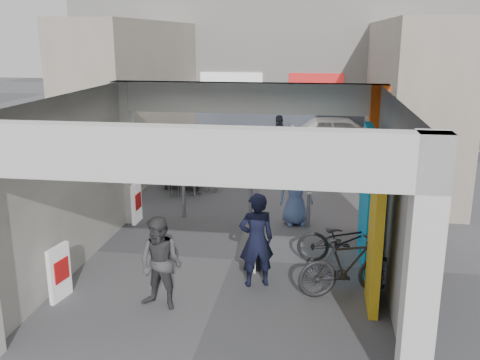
% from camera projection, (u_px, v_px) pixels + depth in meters
% --- Properties ---
extents(ground, '(90.00, 90.00, 0.00)m').
position_uv_depth(ground, '(232.00, 260.00, 11.21)').
color(ground, '#555459').
rests_on(ground, ground).
extents(arcade_canopy, '(6.40, 6.45, 6.40)m').
position_uv_depth(arcade_canopy, '(254.00, 163.00, 9.74)').
color(arcade_canopy, silver).
rests_on(arcade_canopy, ground).
extents(far_building, '(18.00, 4.08, 8.00)m').
position_uv_depth(far_building, '(283.00, 48.00, 23.51)').
color(far_building, white).
rests_on(far_building, ground).
extents(plaza_bldg_left, '(2.00, 9.00, 5.00)m').
position_uv_depth(plaza_bldg_left, '(138.00, 97.00, 18.35)').
color(plaza_bldg_left, '#A59989').
rests_on(plaza_bldg_left, ground).
extents(plaza_bldg_right, '(2.00, 9.00, 5.00)m').
position_uv_depth(plaza_bldg_right, '(409.00, 101.00, 17.07)').
color(plaza_bldg_right, '#A59989').
rests_on(plaza_bldg_right, ground).
extents(bollard_left, '(0.09, 0.09, 0.94)m').
position_uv_depth(bollard_left, '(184.00, 199.00, 13.72)').
color(bollard_left, gray).
rests_on(bollard_left, ground).
extents(bollard_center, '(0.09, 0.09, 0.98)m').
position_uv_depth(bollard_center, '(251.00, 203.00, 13.35)').
color(bollard_center, gray).
rests_on(bollard_center, ground).
extents(bollard_right, '(0.09, 0.09, 0.86)m').
position_uv_depth(bollard_right, '(308.00, 210.00, 13.01)').
color(bollard_right, gray).
rests_on(bollard_right, ground).
extents(advert_board_near, '(0.18, 0.56, 1.00)m').
position_uv_depth(advert_board_near, '(60.00, 272.00, 9.43)').
color(advert_board_near, white).
rests_on(advert_board_near, ground).
extents(advert_board_far, '(0.10, 0.55, 1.00)m').
position_uv_depth(advert_board_far, '(137.00, 203.00, 13.34)').
color(advert_board_far, white).
rests_on(advert_board_far, ground).
extents(cafe_set, '(1.34, 1.08, 0.81)m').
position_uv_depth(cafe_set, '(193.00, 183.00, 15.94)').
color(cafe_set, '#96969B').
rests_on(cafe_set, ground).
extents(produce_stand, '(1.19, 0.64, 0.78)m').
position_uv_depth(produce_stand, '(183.00, 178.00, 16.35)').
color(produce_stand, black).
rests_on(produce_stand, ground).
extents(crate_stack, '(0.47, 0.37, 0.56)m').
position_uv_depth(crate_stack, '(274.00, 166.00, 18.04)').
color(crate_stack, '#17531B').
rests_on(crate_stack, ground).
extents(border_collie, '(0.26, 0.50, 0.70)m').
position_uv_depth(border_collie, '(252.00, 257.00, 10.63)').
color(border_collie, black).
rests_on(border_collie, ground).
extents(man_with_dog, '(0.77, 0.64, 1.81)m').
position_uv_depth(man_with_dog, '(256.00, 240.00, 9.85)').
color(man_with_dog, black).
rests_on(man_with_dog, ground).
extents(man_back_turned, '(0.92, 0.80, 1.63)m').
position_uv_depth(man_back_turned, '(160.00, 264.00, 9.04)').
color(man_back_turned, '#3E3D40').
rests_on(man_back_turned, ground).
extents(man_elderly, '(0.95, 0.75, 1.71)m').
position_uv_depth(man_elderly, '(296.00, 191.00, 13.10)').
color(man_elderly, '#5970AD').
rests_on(man_elderly, ground).
extents(man_crates, '(1.17, 0.69, 1.87)m').
position_uv_depth(man_crates, '(279.00, 141.00, 18.76)').
color(man_crates, black).
rests_on(man_crates, ground).
extents(bicycle_front, '(1.95, 0.71, 1.02)m').
position_uv_depth(bicycle_front, '(345.00, 240.00, 10.91)').
color(bicycle_front, black).
rests_on(bicycle_front, ground).
extents(bicycle_rear, '(1.92, 1.11, 1.11)m').
position_uv_depth(bicycle_rear, '(348.00, 266.00, 9.56)').
color(bicycle_rear, black).
rests_on(bicycle_rear, ground).
extents(white_van, '(4.56, 2.21, 1.50)m').
position_uv_depth(white_van, '(341.00, 134.00, 21.13)').
color(white_van, white).
rests_on(white_van, ground).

